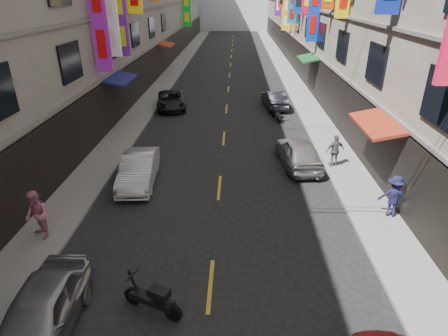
# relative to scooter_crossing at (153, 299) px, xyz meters

# --- Properties ---
(sidewalk_left) EXTENTS (2.00, 90.00, 0.12)m
(sidewalk_left) POSITION_rel_scooter_crossing_xyz_m (-4.56, 31.03, -0.38)
(sidewalk_left) COLOR slate
(sidewalk_left) RESTS_ON ground
(sidewalk_right) EXTENTS (2.00, 90.00, 0.12)m
(sidewalk_right) POSITION_rel_scooter_crossing_xyz_m (7.44, 31.03, -0.38)
(sidewalk_right) COLOR slate
(sidewalk_right) RESTS_ON ground
(street_awnings) EXTENTS (13.99, 35.20, 0.41)m
(street_awnings) POSITION_rel_scooter_crossing_xyz_m (0.18, 15.03, 2.56)
(street_awnings) COLOR #124325
(street_awnings) RESTS_ON ground
(lane_markings) EXTENTS (0.12, 80.20, 0.01)m
(lane_markings) POSITION_rel_scooter_crossing_xyz_m (1.44, 28.03, -0.44)
(lane_markings) COLOR gold
(lane_markings) RESTS_ON ground
(scooter_crossing) EXTENTS (1.69, 0.90, 1.14)m
(scooter_crossing) POSITION_rel_scooter_crossing_xyz_m (0.00, 0.00, 0.00)
(scooter_crossing) COLOR black
(scooter_crossing) RESTS_ON ground
(scooter_far_right) EXTENTS (0.62, 1.79, 1.14)m
(scooter_far_right) POSITION_rel_scooter_crossing_xyz_m (4.80, 16.63, 0.00)
(scooter_far_right) COLOR black
(scooter_far_right) RESTS_ON ground
(car_left_near) EXTENTS (1.77, 4.04, 1.35)m
(car_left_near) POSITION_rel_scooter_crossing_xyz_m (-2.56, -0.84, 0.23)
(car_left_near) COLOR #A5A5AA
(car_left_near) RESTS_ON ground
(car_left_mid) EXTENTS (1.68, 4.08, 1.31)m
(car_left_mid) POSITION_rel_scooter_crossing_xyz_m (-2.12, 7.36, 0.21)
(car_left_mid) COLOR silver
(car_left_mid) RESTS_ON ground
(car_left_far) EXTENTS (2.64, 4.55, 1.19)m
(car_left_far) POSITION_rel_scooter_crossing_xyz_m (-2.56, 19.09, 0.15)
(car_left_far) COLOR black
(car_left_far) RESTS_ON ground
(car_right_mid) EXTENTS (2.06, 4.18, 1.37)m
(car_right_mid) POSITION_rel_scooter_crossing_xyz_m (5.15, 9.44, 0.24)
(car_right_mid) COLOR #AEAEB3
(car_right_mid) RESTS_ON ground
(car_right_far) EXTENTS (1.75, 3.89, 1.24)m
(car_right_far) POSITION_rel_scooter_crossing_xyz_m (4.91, 19.47, 0.18)
(car_right_far) COLOR #25252C
(car_right_far) RESTS_ON ground
(pedestrian_lfar) EXTENTS (1.02, 1.00, 1.75)m
(pedestrian_lfar) POSITION_rel_scooter_crossing_xyz_m (-4.47, 3.04, 0.55)
(pedestrian_lfar) COLOR #D16F93
(pedestrian_lfar) RESTS_ON sidewalk_left
(pedestrian_rnear) EXTENTS (1.17, 0.83, 1.63)m
(pedestrian_rnear) POSITION_rel_scooter_crossing_xyz_m (7.95, 4.82, 0.49)
(pedestrian_rnear) COLOR #16163C
(pedestrian_rnear) RESTS_ON sidewalk_right
(pedestrian_rfar) EXTENTS (1.03, 0.75, 1.57)m
(pedestrian_rfar) POSITION_rel_scooter_crossing_xyz_m (6.85, 9.21, 0.46)
(pedestrian_rfar) COLOR #575759
(pedestrian_rfar) RESTS_ON sidewalk_right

